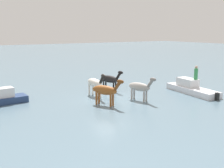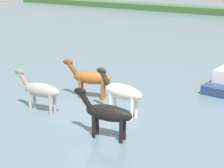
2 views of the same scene
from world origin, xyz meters
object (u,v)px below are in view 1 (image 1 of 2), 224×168
Objects in this scene: horse_dun_straggler at (140,87)px; horse_pinto_flank at (106,90)px; horse_rear_stallion at (95,83)px; horse_mid_herd at (110,79)px; boat_motor_center at (191,89)px; person_watcher_seated at (196,73)px.

horse_pinto_flank is at bearing -111.07° from horse_dun_straggler.
horse_mid_herd is (1.17, -2.17, -0.07)m from horse_rear_stallion.
person_watcher_seated reaches higher than boat_motor_center.
person_watcher_seated is (-0.56, -5.57, 0.68)m from horse_dun_straggler.
horse_mid_herd is 2.05× the size of person_watcher_seated.
horse_dun_straggler is at bearing 34.67° from horse_rear_stallion.
horse_rear_stallion is 2.81m from horse_pinto_flank.
horse_pinto_flank is (-2.74, 0.65, -0.01)m from horse_rear_stallion.
horse_pinto_flank reaches higher than boat_motor_center.
horse_rear_stallion is 1.06× the size of horse_pinto_flank.
horse_pinto_flank is 8.39m from boat_motor_center.
horse_pinto_flank reaches higher than horse_mid_herd.
horse_dun_straggler is 2.93m from horse_pinto_flank.
horse_pinto_flank is 2.09× the size of person_watcher_seated.
person_watcher_seated reaches higher than horse_pinto_flank.
horse_rear_stallion is at bearing 65.60° from person_watcher_seated.
person_watcher_seated reaches higher than horse_mid_herd.
horse_dun_straggler reaches higher than boat_motor_center.
person_watcher_seated is (-0.82, -8.49, 0.65)m from horse_pinto_flank.
person_watcher_seated is at bearing 68.20° from horse_dun_straggler.
boat_motor_center is 1.47m from person_watcher_seated.
horse_pinto_flank is at bearing -54.76° from horse_mid_herd.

